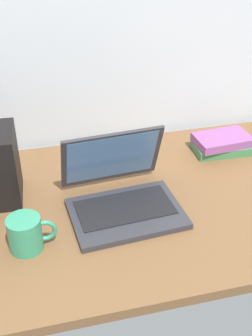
# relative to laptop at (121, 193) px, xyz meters

# --- Properties ---
(desk) EXTENTS (1.60, 0.76, 0.03)m
(desk) POSITION_rel_laptop_xyz_m (0.03, 0.01, -0.06)
(desk) COLOR brown
(desk) RESTS_ON ground
(laptop) EXTENTS (0.32, 0.31, 0.21)m
(laptop) POSITION_rel_laptop_xyz_m (0.00, 0.00, 0.00)
(laptop) COLOR #2D2D33
(laptop) RESTS_ON desk
(coffee_mug) EXTENTS (0.13, 0.09, 0.09)m
(coffee_mug) POSITION_rel_laptop_xyz_m (-0.27, -0.11, 0.00)
(coffee_mug) COLOR #338C66
(coffee_mug) RESTS_ON desk
(remote_control_near) EXTENTS (0.05, 0.16, 0.02)m
(remote_control_near) POSITION_rel_laptop_xyz_m (-0.04, 0.26, -0.03)
(remote_control_near) COLOR #4C4C51
(remote_control_near) RESTS_ON desk
(book_stack) EXTENTS (0.20, 0.13, 0.06)m
(book_stack) POSITION_rel_laptop_xyz_m (0.41, 0.22, -0.02)
(book_stack) COLOR #3F7F4C
(book_stack) RESTS_ON desk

